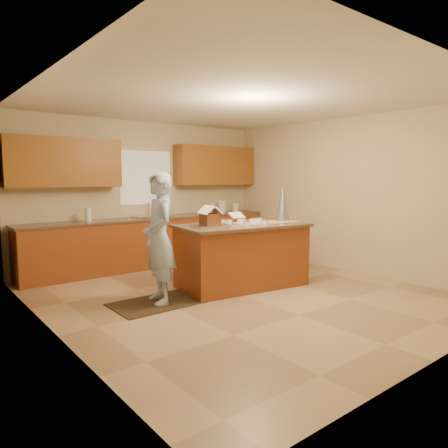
# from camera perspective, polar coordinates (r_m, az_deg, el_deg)

# --- Properties ---
(floor) EXTENTS (5.50, 5.50, 0.00)m
(floor) POSITION_cam_1_polar(r_m,az_deg,el_deg) (5.97, 1.97, -9.68)
(floor) COLOR tan
(floor) RESTS_ON ground
(ceiling) EXTENTS (5.50, 5.50, 0.00)m
(ceiling) POSITION_cam_1_polar(r_m,az_deg,el_deg) (5.82, 2.08, 16.75)
(ceiling) COLOR silver
(ceiling) RESTS_ON floor
(wall_back) EXTENTS (5.50, 5.50, 0.00)m
(wall_back) POSITION_cam_1_polar(r_m,az_deg,el_deg) (8.03, -10.86, 4.16)
(wall_back) COLOR beige
(wall_back) RESTS_ON floor
(wall_front) EXTENTS (5.50, 5.50, 0.00)m
(wall_front) POSITION_cam_1_polar(r_m,az_deg,el_deg) (4.07, 28.07, 1.28)
(wall_front) COLOR beige
(wall_front) RESTS_ON floor
(wall_left) EXTENTS (5.50, 5.50, 0.00)m
(wall_left) POSITION_cam_1_polar(r_m,az_deg,el_deg) (4.54, -22.75, 2.01)
(wall_left) COLOR beige
(wall_left) RESTS_ON floor
(wall_right) EXTENTS (5.50, 5.50, 0.00)m
(wall_right) POSITION_cam_1_polar(r_m,az_deg,el_deg) (7.60, 16.54, 3.88)
(wall_right) COLOR beige
(wall_right) RESTS_ON floor
(stone_accent) EXTENTS (0.00, 2.50, 2.50)m
(stone_accent) POSITION_cam_1_polar(r_m,az_deg,el_deg) (3.79, -19.09, -0.15)
(stone_accent) COLOR gray
(stone_accent) RESTS_ON wall_left
(window_curtain) EXTENTS (1.05, 0.03, 1.00)m
(window_curtain) POSITION_cam_1_polar(r_m,az_deg,el_deg) (8.00, -10.80, 6.30)
(window_curtain) COLOR white
(window_curtain) RESTS_ON wall_back
(back_counter_base) EXTENTS (4.80, 0.60, 0.88)m
(back_counter_base) POSITION_cam_1_polar(r_m,az_deg,el_deg) (7.86, -9.70, -2.54)
(back_counter_base) COLOR brown
(back_counter_base) RESTS_ON floor
(back_counter_top) EXTENTS (4.85, 0.63, 0.04)m
(back_counter_top) POSITION_cam_1_polar(r_m,az_deg,el_deg) (7.80, -9.76, 0.80)
(back_counter_top) COLOR brown
(back_counter_top) RESTS_ON back_counter_base
(upper_cabinet_left) EXTENTS (1.85, 0.35, 0.80)m
(upper_cabinet_left) POSITION_cam_1_polar(r_m,az_deg,el_deg) (7.26, -21.27, 7.93)
(upper_cabinet_left) COLOR #966020
(upper_cabinet_left) RESTS_ON wall_back
(upper_cabinet_right) EXTENTS (1.85, 0.35, 0.80)m
(upper_cabinet_right) POSITION_cam_1_polar(r_m,az_deg,el_deg) (8.71, -1.22, 8.07)
(upper_cabinet_right) COLOR #966020
(upper_cabinet_right) RESTS_ON wall_back
(sink) EXTENTS (0.70, 0.45, 0.12)m
(sink) POSITION_cam_1_polar(r_m,az_deg,el_deg) (7.80, -9.76, 0.73)
(sink) COLOR silver
(sink) RESTS_ON back_counter_top
(faucet) EXTENTS (0.03, 0.03, 0.28)m
(faucet) POSITION_cam_1_polar(r_m,az_deg,el_deg) (7.94, -10.41, 2.05)
(faucet) COLOR silver
(faucet) RESTS_ON back_counter_top
(island_base) EXTENTS (1.99, 1.20, 0.92)m
(island_base) POSITION_cam_1_polar(r_m,az_deg,el_deg) (6.30, 2.47, -4.53)
(island_base) COLOR brown
(island_base) RESTS_ON floor
(island_top) EXTENTS (2.08, 1.29, 0.04)m
(island_top) POSITION_cam_1_polar(r_m,az_deg,el_deg) (6.23, 2.49, -0.21)
(island_top) COLOR brown
(island_top) RESTS_ON island_base
(table_runner) EXTENTS (1.08, 0.52, 0.01)m
(table_runner) POSITION_cam_1_polar(r_m,az_deg,el_deg) (6.49, 5.98, 0.25)
(table_runner) COLOR #B52B0C
(table_runner) RESTS_ON island_top
(baking_tray) EXTENTS (0.52, 0.42, 0.03)m
(baking_tray) POSITION_cam_1_polar(r_m,az_deg,el_deg) (5.89, -1.92, -0.26)
(baking_tray) COLOR silver
(baking_tray) RESTS_ON island_top
(cookbook) EXTENTS (0.25, 0.21, 0.10)m
(cookbook) POSITION_cam_1_polar(r_m,az_deg,el_deg) (6.63, 1.79, 1.20)
(cookbook) COLOR white
(cookbook) RESTS_ON island_top
(tinsel_tree) EXTENTS (0.26, 0.26, 0.57)m
(tinsel_tree) POSITION_cam_1_polar(r_m,az_deg,el_deg) (6.71, 8.11, 2.86)
(tinsel_tree) COLOR silver
(tinsel_tree) RESTS_ON island_top
(rug) EXTENTS (1.17, 0.76, 0.01)m
(rug) POSITION_cam_1_polar(r_m,az_deg,el_deg) (5.63, -9.26, -10.73)
(rug) COLOR black
(rug) RESTS_ON floor
(boy) EXTENTS (0.52, 0.69, 1.72)m
(boy) POSITION_cam_1_polar(r_m,az_deg,el_deg) (5.46, -8.97, -1.94)
(boy) COLOR #A3C3E8
(boy) RESTS_ON rug
(canister_a) EXTENTS (0.15, 0.15, 0.21)m
(canister_a) POSITION_cam_1_polar(r_m,az_deg,el_deg) (8.52, -1.77, 2.21)
(canister_a) COLOR white
(canister_a) RESTS_ON back_counter_top
(canister_b) EXTENTS (0.17, 0.17, 0.25)m
(canister_b) POSITION_cam_1_polar(r_m,az_deg,el_deg) (8.68, -0.32, 2.43)
(canister_b) COLOR white
(canister_b) RESTS_ON back_counter_top
(canister_c) EXTENTS (0.13, 0.13, 0.19)m
(canister_c) POSITION_cam_1_polar(r_m,az_deg,el_deg) (8.92, 1.57, 2.35)
(canister_c) COLOR white
(canister_c) RESTS_ON back_counter_top
(paper_towel) EXTENTS (0.10, 0.10, 0.23)m
(paper_towel) POSITION_cam_1_polar(r_m,az_deg,el_deg) (7.28, -18.29, 1.22)
(paper_towel) COLOR white
(paper_towel) RESTS_ON back_counter_top
(gingerbread_house) EXTENTS (0.32, 0.33, 0.29)m
(gingerbread_house) POSITION_cam_1_polar(r_m,az_deg,el_deg) (5.88, -1.93, 0.92)
(gingerbread_house) COLOR #5B2918
(gingerbread_house) RESTS_ON baking_tray
(candy_bowls) EXTENTS (0.71, 0.64, 0.06)m
(candy_bowls) POSITION_cam_1_polar(r_m,az_deg,el_deg) (6.35, 2.95, 0.37)
(candy_bowls) COLOR #C64123
(candy_bowls) RESTS_ON island_top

